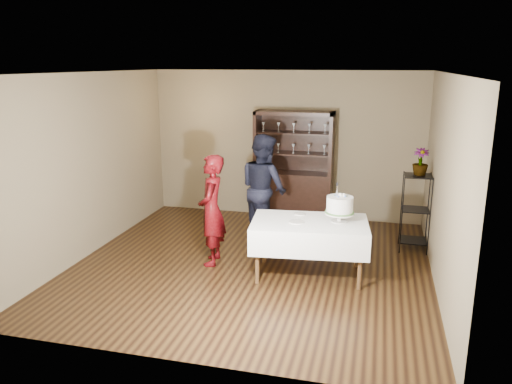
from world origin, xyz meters
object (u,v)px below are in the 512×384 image
at_px(plant_etagere, 415,209).
at_px(woman, 212,210).
at_px(china_hutch, 293,185).
at_px(cake, 340,206).
at_px(man, 264,188).
at_px(cake_table, 309,234).
at_px(potted_plant, 420,162).

distance_m(plant_etagere, woman, 3.12).
height_order(china_hutch, cake, china_hutch).
bearing_deg(man, cake, -178.88).
height_order(china_hutch, plant_etagere, china_hutch).
relative_size(woman, cake, 2.94).
relative_size(china_hutch, cake, 3.68).
bearing_deg(man, woman, 107.51).
bearing_deg(plant_etagere, cake_table, -136.79).
bearing_deg(woman, china_hutch, 151.88).
relative_size(woman, man, 0.91).
xyz_separation_m(cake_table, potted_plant, (1.45, 1.36, 0.80)).
bearing_deg(potted_plant, man, -176.11).
relative_size(cake_table, cake, 3.01).
relative_size(plant_etagere, man, 0.68).
xyz_separation_m(china_hutch, man, (-0.28, -1.20, 0.21)).
xyz_separation_m(woman, cake, (1.80, -0.01, 0.19)).
xyz_separation_m(china_hutch, woman, (-0.77, -2.31, 0.13)).
xyz_separation_m(cake_table, cake, (0.38, 0.09, 0.40)).
bearing_deg(woman, cake, 80.12).
distance_m(woman, cake, 1.81).
bearing_deg(cake_table, china_hutch, 104.95).
xyz_separation_m(plant_etagere, cake, (-1.06, -1.27, 0.34)).
height_order(woman, man, man).
distance_m(woman, man, 1.22).
relative_size(china_hutch, plant_etagere, 1.67).
height_order(plant_etagere, potted_plant, potted_plant).
height_order(china_hutch, cake_table, china_hutch).
distance_m(plant_etagere, man, 2.37).
xyz_separation_m(plant_etagere, potted_plant, (0.02, 0.01, 0.74)).
bearing_deg(plant_etagere, woman, -156.23).
bearing_deg(potted_plant, china_hutch, 153.58).
height_order(man, potted_plant, man).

